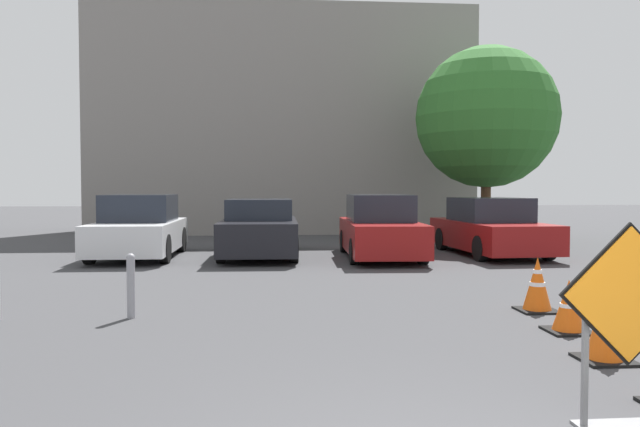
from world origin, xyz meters
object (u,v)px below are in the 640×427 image
traffic_cone_third (569,307)px  parked_car_nearest (139,229)px  parked_car_fourth (491,229)px  traffic_cone_second (605,324)px  traffic_cone_fourth (537,285)px  parked_car_third (380,229)px  bollard_nearest (131,284)px  parked_car_second (260,230)px  road_closed_sign (628,314)px

traffic_cone_third → parked_car_nearest: parked_car_nearest is taller
parked_car_nearest → parked_car_fourth: (9.13, -0.13, -0.04)m
traffic_cone_second → traffic_cone_fourth: (0.42, 2.54, -0.00)m
traffic_cone_fourth → parked_car_third: (-1.00, 6.98, 0.34)m
parked_car_fourth → parked_car_nearest: bearing=-3.8°
traffic_cone_third → bollard_nearest: bollard_nearest is taller
parked_car_fourth → traffic_cone_third: bearing=72.8°
traffic_cone_second → parked_car_third: 9.55m
traffic_cone_fourth → bollard_nearest: bearing=179.8°
traffic_cone_third → parked_car_nearest: 11.23m
parked_car_fourth → parked_car_second: bearing=-3.9°
traffic_cone_second → traffic_cone_fourth: same height
traffic_cone_third → parked_car_second: (-3.87, 8.82, 0.38)m
traffic_cone_second → road_closed_sign: bearing=-115.2°
traffic_cone_second → bollard_nearest: bearing=154.1°
traffic_cone_second → traffic_cone_third: size_ratio=1.20×
parked_car_third → road_closed_sign: bearing=91.2°
road_closed_sign → parked_car_second: road_closed_sign is taller
road_closed_sign → parked_car_fourth: 12.14m
road_closed_sign → parked_car_nearest: bearing=116.4°
parked_car_nearest → bollard_nearest: parked_car_nearest is taller
traffic_cone_fourth → road_closed_sign: bearing=-106.1°
traffic_cone_third → parked_car_fourth: bearing=75.7°
road_closed_sign → parked_car_third: bearing=88.8°
road_closed_sign → traffic_cone_fourth: road_closed_sign is taller
traffic_cone_third → parked_car_fourth: (2.22, 8.71, 0.37)m
traffic_cone_third → parked_car_third: size_ratio=0.14×
traffic_cone_fourth → traffic_cone_second: bearing=-99.4°
parked_car_nearest → parked_car_fourth: size_ratio=0.93×
traffic_cone_third → bollard_nearest: size_ratio=0.74×
traffic_cone_third → traffic_cone_second: bearing=-101.0°
traffic_cone_second → traffic_cone_third: (0.24, 1.26, -0.06)m
traffic_cone_second → parked_car_third: parked_car_third is taller
parked_car_nearest → bollard_nearest: 7.68m
road_closed_sign → parked_car_third: 11.24m
parked_car_second → bollard_nearest: 7.70m
parked_car_second → traffic_cone_third: bearing=115.0°
road_closed_sign → parked_car_third: (0.23, 11.24, -0.13)m
traffic_cone_fourth → bollard_nearest: 5.70m
bollard_nearest → traffic_cone_second: bearing=-25.9°
road_closed_sign → parked_car_nearest: 13.19m
parked_car_fourth → parked_car_third: bearing=5.5°
parked_car_second → parked_car_third: parked_car_third is taller
traffic_cone_second → traffic_cone_third: bearing=79.0°
road_closed_sign → traffic_cone_fourth: 4.45m
parked_car_second → parked_car_fourth: 6.09m
parked_car_third → bollard_nearest: (-4.70, -6.96, -0.25)m
parked_car_second → parked_car_fourth: parked_car_fourth is taller
road_closed_sign → traffic_cone_third: bearing=70.5°
traffic_cone_second → parked_car_fourth: size_ratio=0.17×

